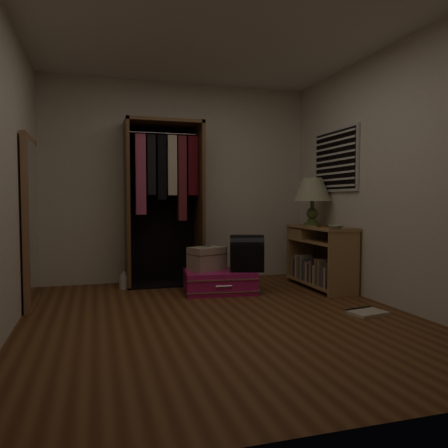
% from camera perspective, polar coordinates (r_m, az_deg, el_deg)
% --- Properties ---
extents(ground, '(4.00, 4.00, 0.00)m').
position_cam_1_polar(ground, '(4.03, -0.26, -12.24)').
color(ground, brown).
rests_on(ground, ground).
extents(room_walls, '(3.52, 4.02, 2.60)m').
position_cam_1_polar(room_walls, '(3.97, 0.61, 9.40)').
color(room_walls, silver).
rests_on(room_walls, ground).
extents(console_bookshelf, '(0.42, 1.12, 0.75)m').
position_cam_1_polar(console_bookshelf, '(5.49, 12.22, -4.00)').
color(console_bookshelf, '#A37C4F').
rests_on(console_bookshelf, ground).
extents(open_wardrobe, '(0.95, 0.50, 2.05)m').
position_cam_1_polar(open_wardrobe, '(5.57, -7.78, 4.58)').
color(open_wardrobe, brown).
rests_on(open_wardrobe, ground).
extents(floor_mirror, '(0.06, 0.80, 1.70)m').
position_cam_1_polar(floor_mirror, '(4.77, -23.91, 0.26)').
color(floor_mirror, '#9F714D').
rests_on(floor_mirror, ground).
extents(pink_suitcase, '(0.88, 0.68, 0.25)m').
position_cam_1_polar(pink_suitcase, '(5.10, -0.60, -7.51)').
color(pink_suitcase, '#C6186D').
rests_on(pink_suitcase, ground).
extents(train_case, '(0.48, 0.41, 0.29)m').
position_cam_1_polar(train_case, '(5.11, -2.25, -4.52)').
color(train_case, tan).
rests_on(train_case, pink_suitcase).
extents(black_bag, '(0.44, 0.35, 0.42)m').
position_cam_1_polar(black_bag, '(5.06, 2.99, -3.71)').
color(black_bag, black).
rests_on(black_bag, pink_suitcase).
extents(table_lamp, '(0.54, 0.54, 0.60)m').
position_cam_1_polar(table_lamp, '(5.60, 11.47, 4.28)').
color(table_lamp, '#47582A').
rests_on(table_lamp, console_bookshelf).
extents(brass_tray, '(0.34, 0.34, 0.02)m').
position_cam_1_polar(brass_tray, '(5.27, 13.43, -0.32)').
color(brass_tray, '#A67440').
rests_on(brass_tray, console_bookshelf).
extents(ceramic_bowl, '(0.21, 0.21, 0.04)m').
position_cam_1_polar(ceramic_bowl, '(5.02, 14.41, -0.37)').
color(ceramic_bowl, '#A4C1A1').
rests_on(ceramic_bowl, console_bookshelf).
extents(white_jug, '(0.13, 0.13, 0.21)m').
position_cam_1_polar(white_jug, '(5.43, -12.89, -7.35)').
color(white_jug, silver).
rests_on(white_jug, ground).
extents(floor_book, '(0.37, 0.32, 0.03)m').
position_cam_1_polar(floor_book, '(4.40, 17.95, -10.87)').
color(floor_book, beige).
rests_on(floor_book, ground).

